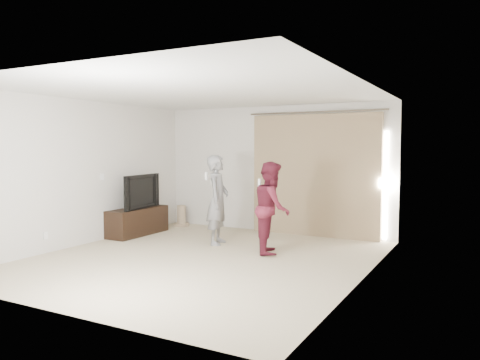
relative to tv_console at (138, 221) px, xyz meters
name	(u,v)px	position (x,y,z in m)	size (l,w,h in m)	color
floor	(202,259)	(2.27, -1.13, -0.27)	(5.50, 5.50, 0.00)	#C5B693
wall_back	(274,169)	(2.27, 1.62, 1.03)	(5.00, 0.04, 2.60)	beige
wall_left	(85,172)	(-0.23, -1.13, 1.03)	(0.04, 5.50, 2.60)	beige
ceiling	(201,92)	(2.27, -1.13, 2.33)	(5.00, 5.50, 0.01)	silver
curtain	(315,175)	(3.18, 1.55, 0.94)	(2.80, 0.11, 2.46)	#95825B
tv_console	(138,221)	(0.00, 0.00, 0.00)	(0.48, 1.39, 0.54)	black
tv	(137,191)	(0.00, 0.00, 0.61)	(1.17, 0.15, 0.68)	black
scratching_post	(181,218)	(0.17, 1.27, -0.08)	(0.35, 0.35, 0.46)	tan
person_man	(218,200)	(1.89, -0.02, 0.54)	(0.53, 0.67, 1.61)	slate
person_woman	(272,207)	(3.05, -0.22, 0.49)	(0.82, 0.91, 1.52)	maroon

